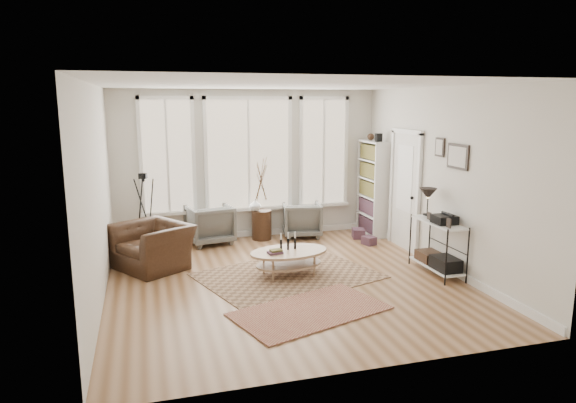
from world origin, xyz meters
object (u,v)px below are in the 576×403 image
object	(u,v)px
coffee_table	(289,256)
armchair_left	(210,224)
bookcase	(373,188)
side_table	(261,200)
low_shelf	(437,242)
armchair_right	(302,219)
accent_chair	(153,246)

from	to	relation	value
coffee_table	armchair_left	xyz separation A→B (m)	(-0.94, 2.19, 0.07)
bookcase	side_table	size ratio (longest dim) A/B	1.27
low_shelf	armchair_left	bearing A→B (deg)	139.69
side_table	coffee_table	bearing A→B (deg)	-91.96
bookcase	side_table	bearing A→B (deg)	174.53
armchair_right	side_table	bearing A→B (deg)	11.02
side_table	armchair_left	bearing A→B (deg)	-179.56
coffee_table	armchair_left	world-z (taller)	armchair_left
armchair_right	side_table	xyz separation A→B (m)	(-0.82, -0.01, 0.44)
coffee_table	side_table	xyz separation A→B (m)	(0.08, 2.19, 0.47)
low_shelf	armchair_left	size ratio (longest dim) A/B	1.59
bookcase	armchair_left	world-z (taller)	bookcase
armchair_right	accent_chair	bearing A→B (deg)	33.80
low_shelf	side_table	xyz separation A→B (m)	(-2.20, 2.74, 0.27)
bookcase	armchair_left	xyz separation A→B (m)	(-3.27, 0.21, -0.58)
bookcase	accent_chair	bearing A→B (deg)	-166.55
armchair_left	side_table	size ratio (longest dim) A/B	0.50
coffee_table	armchair_right	xyz separation A→B (m)	(0.90, 2.20, 0.04)
armchair_right	side_table	distance (m)	0.93
coffee_table	armchair_right	size ratio (longest dim) A/B	1.76
bookcase	accent_chair	size ratio (longest dim) A/B	1.84
bookcase	coffee_table	world-z (taller)	bookcase
armchair_left	bookcase	bearing A→B (deg)	165.59
armchair_right	accent_chair	world-z (taller)	accent_chair
armchair_right	bookcase	bearing A→B (deg)	-178.59
low_shelf	coffee_table	bearing A→B (deg)	166.58
side_table	accent_chair	xyz separation A→B (m)	(-2.09, -1.26, -0.42)
bookcase	low_shelf	bearing A→B (deg)	-91.28
bookcase	accent_chair	distance (m)	4.51
low_shelf	armchair_left	distance (m)	4.22
armchair_right	coffee_table	bearing A→B (deg)	78.16
low_shelf	accent_chair	distance (m)	4.54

